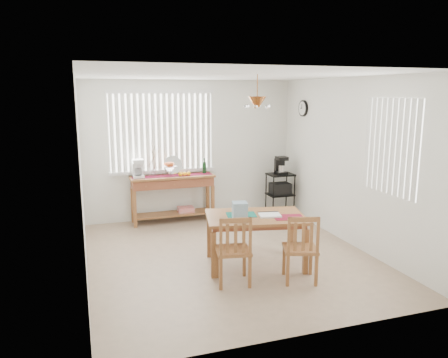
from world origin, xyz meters
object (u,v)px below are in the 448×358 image
object	(u,v)px
wire_cart	(280,190)
dining_table	(255,221)
cart_items	(281,166)
sideboard	(173,187)
chair_right	(301,249)
chair_left	(234,250)

from	to	relation	value
wire_cart	dining_table	world-z (taller)	wire_cart
cart_items	sideboard	bearing A→B (deg)	174.15
sideboard	wire_cart	bearing A→B (deg)	-6.09
sideboard	dining_table	size ratio (longest dim) A/B	1.04
wire_cart	cart_items	size ratio (longest dim) A/B	2.43
dining_table	chair_right	distance (m)	0.79
sideboard	cart_items	world-z (taller)	cart_items
chair_left	chair_right	bearing A→B (deg)	-13.02
wire_cart	chair_right	bearing A→B (deg)	-110.63
chair_right	wire_cart	bearing A→B (deg)	69.37
wire_cart	chair_left	distance (m)	3.32
wire_cart	dining_table	size ratio (longest dim) A/B	0.56
cart_items	chair_left	world-z (taller)	cart_items
wire_cart	dining_table	distance (m)	2.63
cart_items	dining_table	xyz separation A→B (m)	(-1.43, -2.22, -0.35)
cart_items	chair_right	xyz separation A→B (m)	(-1.09, -2.91, -0.54)
dining_table	chair_left	xyz separation A→B (m)	(-0.49, -0.50, -0.19)
cart_items	chair_right	world-z (taller)	cart_items
wire_cart	dining_table	xyz separation A→B (m)	(-1.43, -2.21, 0.14)
cart_items	chair_right	bearing A→B (deg)	-110.57
wire_cart	dining_table	bearing A→B (deg)	-122.86
chair_left	cart_items	bearing A→B (deg)	54.73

